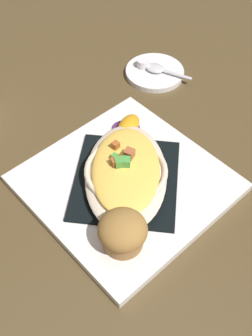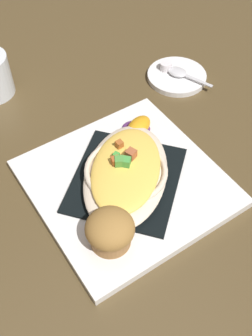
{
  "view_description": "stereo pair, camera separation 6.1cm",
  "coord_description": "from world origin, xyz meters",
  "px_view_note": "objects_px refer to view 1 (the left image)",
  "views": [
    {
      "loc": [
        -0.24,
        -0.3,
        0.52
      ],
      "look_at": [
        0.0,
        0.0,
        0.04
      ],
      "focal_mm": 43.81,
      "sensor_mm": 36.0,
      "label": 1
    },
    {
      "loc": [
        -0.19,
        -0.34,
        0.52
      ],
      "look_at": [
        0.0,
        0.0,
        0.04
      ],
      "focal_mm": 43.81,
      "sensor_mm": 36.0,
      "label": 2
    }
  ],
  "objects_px": {
    "orange_garnish": "(128,126)",
    "spoon": "(157,69)",
    "square_plate": "(126,183)",
    "gratin_dish": "(126,172)",
    "creamer_cup_0": "(143,63)",
    "muffin": "(123,232)",
    "creamer_saucer": "(155,72)"
  },
  "relations": [
    {
      "from": "gratin_dish",
      "to": "creamer_saucer",
      "type": "height_order",
      "value": "gratin_dish"
    },
    {
      "from": "gratin_dish",
      "to": "spoon",
      "type": "xyz_separation_m",
      "value": [
        0.22,
        0.18,
        -0.02
      ]
    },
    {
      "from": "spoon",
      "to": "creamer_cup_0",
      "type": "bearing_deg",
      "value": 115.11
    },
    {
      "from": "square_plate",
      "to": "orange_garnish",
      "type": "xyz_separation_m",
      "value": [
        0.07,
        0.08,
        0.02
      ]
    },
    {
      "from": "orange_garnish",
      "to": "spoon",
      "type": "bearing_deg",
      "value": 32.92
    },
    {
      "from": "square_plate",
      "to": "gratin_dish",
      "type": "distance_m",
      "value": 0.03
    },
    {
      "from": "square_plate",
      "to": "creamer_saucer",
      "type": "relative_size",
      "value": 2.38
    },
    {
      "from": "orange_garnish",
      "to": "creamer_saucer",
      "type": "relative_size",
      "value": 0.53
    },
    {
      "from": "creamer_saucer",
      "to": "orange_garnish",
      "type": "bearing_deg",
      "value": -145.91
    },
    {
      "from": "square_plate",
      "to": "muffin",
      "type": "relative_size",
      "value": 4.12
    },
    {
      "from": "gratin_dish",
      "to": "creamer_cup_0",
      "type": "relative_size",
      "value": 9.93
    },
    {
      "from": "muffin",
      "to": "orange_garnish",
      "type": "bearing_deg",
      "value": 49.39
    },
    {
      "from": "square_plate",
      "to": "gratin_dish",
      "type": "relative_size",
      "value": 1.17
    },
    {
      "from": "square_plate",
      "to": "gratin_dish",
      "type": "xyz_separation_m",
      "value": [
        -0.0,
        0.0,
        0.03
      ]
    },
    {
      "from": "creamer_saucer",
      "to": "creamer_cup_0",
      "type": "relative_size",
      "value": 4.87
    },
    {
      "from": "square_plate",
      "to": "creamer_saucer",
      "type": "xyz_separation_m",
      "value": [
        0.22,
        0.18,
        -0.0
      ]
    },
    {
      "from": "muffin",
      "to": "creamer_cup_0",
      "type": "bearing_deg",
      "value": 46.03
    },
    {
      "from": "gratin_dish",
      "to": "creamer_cup_0",
      "type": "distance_m",
      "value": 0.3
    },
    {
      "from": "gratin_dish",
      "to": "square_plate",
      "type": "bearing_deg",
      "value": -89.59
    },
    {
      "from": "orange_garnish",
      "to": "creamer_saucer",
      "type": "xyz_separation_m",
      "value": [
        0.15,
        0.1,
        -0.02
      ]
    },
    {
      "from": "square_plate",
      "to": "creamer_cup_0",
      "type": "distance_m",
      "value": 0.3
    },
    {
      "from": "muffin",
      "to": "orange_garnish",
      "type": "xyz_separation_m",
      "value": [
        0.14,
        0.17,
        -0.02
      ]
    },
    {
      "from": "muffin",
      "to": "creamer_cup_0",
      "type": "relative_size",
      "value": 2.81
    },
    {
      "from": "spoon",
      "to": "creamer_saucer",
      "type": "bearing_deg",
      "value": 115.11
    },
    {
      "from": "square_plate",
      "to": "spoon",
      "type": "height_order",
      "value": "spoon"
    },
    {
      "from": "orange_garnish",
      "to": "creamer_cup_0",
      "type": "bearing_deg",
      "value": 42.11
    },
    {
      "from": "orange_garnish",
      "to": "spoon",
      "type": "relative_size",
      "value": 0.65
    },
    {
      "from": "creamer_cup_0",
      "to": "muffin",
      "type": "bearing_deg",
      "value": -133.97
    },
    {
      "from": "square_plate",
      "to": "spoon",
      "type": "distance_m",
      "value": 0.29
    },
    {
      "from": "gratin_dish",
      "to": "spoon",
      "type": "relative_size",
      "value": 2.5
    },
    {
      "from": "creamer_saucer",
      "to": "creamer_cup_0",
      "type": "bearing_deg",
      "value": 115.11
    },
    {
      "from": "gratin_dish",
      "to": "creamer_cup_0",
      "type": "height_order",
      "value": "gratin_dish"
    }
  ]
}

